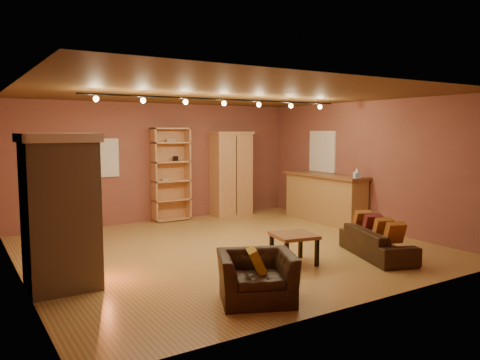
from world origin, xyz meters
TOP-DOWN VIEW (x-y plane):
  - floor at (0.00, 0.00)m, footprint 7.00×7.00m
  - ceiling at (0.00, 0.00)m, footprint 7.00×7.00m
  - back_wall at (0.00, 3.25)m, footprint 7.00×0.02m
  - left_wall at (-3.50, 0.00)m, footprint 0.02×6.50m
  - right_wall at (3.50, 0.00)m, footprint 0.02×6.50m
  - fireplace at (-3.04, -0.60)m, footprint 1.01×0.98m
  - back_window at (-1.30, 3.23)m, footprint 0.56×0.04m
  - bookcase at (0.19, 3.13)m, footprint 0.91×0.35m
  - armoire at (1.81, 2.98)m, footprint 1.05×0.60m
  - bar_counter at (3.20, 1.00)m, footprint 0.64×2.39m
  - tissue_box at (3.15, -0.06)m, footprint 0.14×0.14m
  - right_window at (3.47, 1.40)m, footprint 0.05×0.90m
  - loveseat at (1.86, -1.81)m, footprint 1.01×1.72m
  - armchair at (-1.07, -2.46)m, footprint 1.12×0.95m
  - coffee_table at (0.38, -1.39)m, footprint 0.76×0.76m
  - track_rail at (0.00, 0.20)m, footprint 5.20×0.09m

SIDE VIEW (x-z plane):
  - floor at x=0.00m, z-range 0.00..0.00m
  - loveseat at x=1.86m, z-range -0.02..0.70m
  - armchair at x=-1.07m, z-range 0.00..0.83m
  - coffee_table at x=0.38m, z-range 0.17..0.67m
  - bar_counter at x=3.20m, z-range 0.01..1.15m
  - fireplace at x=-3.04m, z-range 0.00..2.12m
  - armoire at x=1.81m, z-range 0.01..2.14m
  - bookcase at x=0.19m, z-range 0.02..2.25m
  - tissue_box at x=3.15m, z-range 1.13..1.34m
  - back_wall at x=0.00m, z-range 0.00..2.80m
  - left_wall at x=-3.50m, z-range 0.00..2.80m
  - right_wall at x=3.50m, z-range 0.00..2.80m
  - back_window at x=-1.30m, z-range 1.12..1.98m
  - right_window at x=3.47m, z-range 1.15..2.15m
  - track_rail at x=0.00m, z-range 2.62..2.75m
  - ceiling at x=0.00m, z-range 2.80..2.80m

